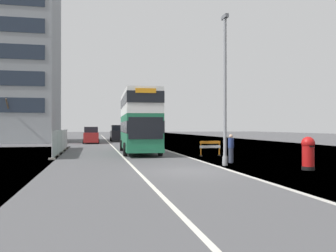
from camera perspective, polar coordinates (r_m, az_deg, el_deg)
ground at (r=17.73m, az=5.13°, el=-7.22°), size 140.00×280.00×0.10m
double_decker_bus at (r=29.66m, az=-4.60°, el=0.80°), size 3.10×10.39×4.94m
lamppost_foreground at (r=20.24m, az=8.97°, el=4.93°), size 0.29×0.70×8.32m
red_pillar_postbox at (r=19.24m, az=21.24°, el=-3.80°), size 0.66×0.66×1.66m
roadworks_barrier at (r=26.62m, az=6.65°, el=-3.27°), size 1.57×0.44×1.11m
construction_site_fence at (r=31.50m, az=-16.52°, el=-2.37°), size 0.44×13.80×1.91m
car_oncoming_near at (r=47.87m, az=-12.04°, el=-1.49°), size 2.05×4.55×2.14m
car_receding_mid at (r=54.74m, az=-8.02°, el=-1.21°), size 2.06×4.44×2.40m
bare_tree_far_verge_near at (r=49.31m, az=-23.81°, el=0.33°), size 2.32×2.14×5.63m
bare_tree_far_verge_mid at (r=67.19m, az=-19.72°, el=0.27°), size 2.14×2.46×5.16m
bare_tree_far_verge_far at (r=63.74m, az=-20.88°, el=0.25°), size 1.98×2.02×5.39m
pedestrian_at_kerb at (r=21.75m, az=9.90°, el=-3.53°), size 0.34×0.34×1.70m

